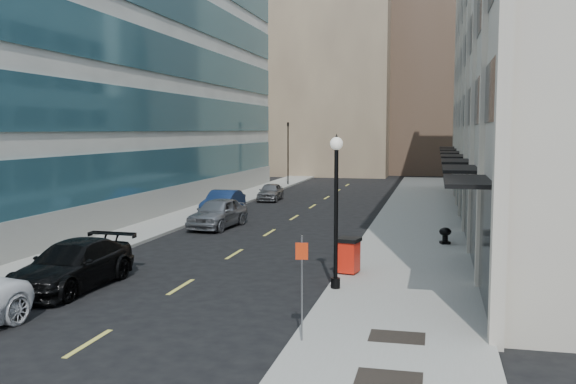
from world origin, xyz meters
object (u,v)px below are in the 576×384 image
at_px(car_silver_sedan, 218,213).
at_px(car_grey_sedan, 270,192).
at_px(car_black_pickup, 73,265).
at_px(urn_planter, 445,234).
at_px(traffic_signal, 288,126).
at_px(car_blue_sedan, 223,203).
at_px(trash_bin, 348,254).
at_px(sign_post, 302,274).
at_px(lamppost, 336,198).

xyz_separation_m(car_silver_sedan, car_grey_sedan, (-0.64, 13.93, -0.16)).
xyz_separation_m(car_black_pickup, car_grey_sedan, (-0.34, 27.91, -0.13)).
bearing_deg(urn_planter, traffic_signal, 115.58).
distance_m(car_black_pickup, car_silver_sedan, 13.99).
xyz_separation_m(traffic_signal, car_blue_sedan, (0.84, -21.86, -4.94)).
relative_size(car_black_pickup, trash_bin, 4.21).
relative_size(trash_bin, urn_planter, 1.73).
xyz_separation_m(car_blue_sedan, urn_planter, (13.59, -8.31, -0.17)).
bearing_deg(traffic_signal, sign_post, -76.51).
distance_m(car_silver_sedan, trash_bin, 13.37).
xyz_separation_m(car_black_pickup, trash_bin, (8.90, 3.75, 0.06)).
bearing_deg(lamppost, sign_post, -90.00).
xyz_separation_m(car_silver_sedan, sign_post, (8.50, -18.01, 1.00)).
relative_size(traffic_signal, car_silver_sedan, 1.43).
bearing_deg(trash_bin, traffic_signal, 118.56).
distance_m(trash_bin, sign_post, 7.84).
bearing_deg(car_black_pickup, car_blue_sedan, 95.74).
bearing_deg(traffic_signal, car_black_pickup, -87.21).
bearing_deg(car_grey_sedan, car_blue_sedan, -98.55).
bearing_deg(trash_bin, car_black_pickup, -144.92).
relative_size(traffic_signal, car_grey_sedan, 1.78).
xyz_separation_m(traffic_signal, urn_planter, (14.44, -30.17, -5.11)).
distance_m(car_black_pickup, car_blue_sedan, 19.16).
xyz_separation_m(car_silver_sedan, urn_planter, (12.14, -3.17, -0.22)).
distance_m(car_black_pickup, lamppost, 9.22).
relative_size(trash_bin, sign_post, 0.49).
relative_size(lamppost, sign_post, 1.93).
xyz_separation_m(car_black_pickup, sign_post, (8.80, -4.03, 1.04)).
height_order(car_blue_sedan, trash_bin, car_blue_sedan).
height_order(traffic_signal, car_grey_sedan, traffic_signal).
bearing_deg(sign_post, car_black_pickup, 144.61).
bearing_deg(trash_bin, urn_planter, 75.64).
bearing_deg(lamppost, car_silver_sedan, 124.11).
bearing_deg(trash_bin, lamppost, -80.23).
xyz_separation_m(trash_bin, urn_planter, (3.54, 7.07, -0.24)).
bearing_deg(car_blue_sedan, car_black_pickup, -87.15).
bearing_deg(lamppost, trash_bin, 87.53).
distance_m(trash_bin, urn_planter, 7.91).
relative_size(lamppost, urn_planter, 6.77).
bearing_deg(car_silver_sedan, urn_planter, -9.41).
distance_m(traffic_signal, car_grey_sedan, 14.11).
height_order(car_blue_sedan, car_grey_sedan, car_blue_sedan).
distance_m(car_black_pickup, car_grey_sedan, 27.91).
bearing_deg(sign_post, lamppost, 79.19).
bearing_deg(trash_bin, car_grey_sedan, 123.17).
bearing_deg(car_blue_sedan, trash_bin, -57.42).
bearing_deg(urn_planter, lamppost, -111.19).
distance_m(car_grey_sedan, lamppost, 28.12).
relative_size(car_grey_sedan, trash_bin, 3.00).
height_order(lamppost, sign_post, lamppost).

